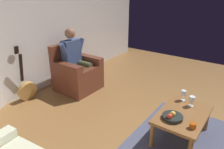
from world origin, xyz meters
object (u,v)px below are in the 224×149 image
(guitar, at_px, (27,89))
(fruit_bowl, at_px, (172,117))
(wine_glass_far, at_px, (192,100))
(candle_jar, at_px, (193,126))
(coffee_table, at_px, (182,117))
(armchair, at_px, (77,74))
(wine_glass_near, at_px, (184,94))
(person_seated, at_px, (76,57))

(guitar, height_order, fruit_bowl, guitar)
(wine_glass_far, height_order, candle_jar, wine_glass_far)
(coffee_table, height_order, wine_glass_far, wine_glass_far)
(armchair, distance_m, wine_glass_far, 2.36)
(wine_glass_far, relative_size, fruit_bowl, 0.59)
(coffee_table, distance_m, wine_glass_near, 0.42)
(wine_glass_near, height_order, candle_jar, wine_glass_near)
(person_seated, xyz_separation_m, coffee_table, (0.29, 2.32, -0.34))
(wine_glass_far, bearing_deg, person_seated, -90.86)
(armchair, height_order, coffee_table, armchair)
(armchair, distance_m, fruit_bowl, 2.31)
(guitar, xyz_separation_m, fruit_bowl, (-0.39, 2.69, 0.22))
(fruit_bowl, bearing_deg, coffee_table, 161.84)
(armchair, distance_m, coffee_table, 2.34)
(armchair, xyz_separation_m, fruit_bowl, (0.51, 2.25, 0.10))
(wine_glass_near, bearing_deg, guitar, -69.88)
(guitar, height_order, wine_glass_far, guitar)
(candle_jar, bearing_deg, wine_glass_near, -151.71)
(coffee_table, xyz_separation_m, wine_glass_near, (-0.36, -0.12, 0.17))
(armchair, height_order, person_seated, person_seated)
(guitar, distance_m, wine_glass_near, 2.82)
(person_seated, bearing_deg, candle_jar, 77.79)
(guitar, relative_size, wine_glass_far, 6.62)
(armchair, relative_size, fruit_bowl, 3.56)
(fruit_bowl, distance_m, candle_jar, 0.28)
(coffee_table, bearing_deg, person_seated, -97.15)
(wine_glass_far, bearing_deg, coffee_table, -6.85)
(guitar, distance_m, fruit_bowl, 2.72)
(guitar, bearing_deg, wine_glass_far, 107.20)
(person_seated, bearing_deg, wine_glass_near, 91.78)
(wine_glass_far, distance_m, fruit_bowl, 0.49)
(armchair, height_order, candle_jar, armchair)
(person_seated, height_order, wine_glass_far, person_seated)
(person_seated, height_order, coffee_table, person_seated)
(wine_glass_near, distance_m, wine_glass_far, 0.19)
(guitar, height_order, wine_glass_near, guitar)
(wine_glass_far, distance_m, candle_jar, 0.55)
(wine_glass_near, bearing_deg, fruit_bowl, 5.36)
(coffee_table, relative_size, wine_glass_far, 5.79)
(person_seated, relative_size, fruit_bowl, 4.75)
(fruit_bowl, relative_size, candle_jar, 3.26)
(candle_jar, bearing_deg, armchair, -102.25)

